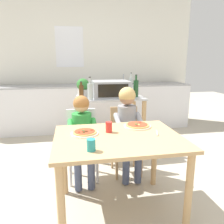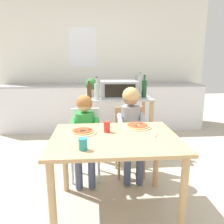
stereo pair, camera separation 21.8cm
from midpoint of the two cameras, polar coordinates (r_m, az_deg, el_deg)
The scene contains 20 objects.
ground_plane at distance 3.31m, azimuth -4.82°, elevation -11.55°, with size 11.94×11.94×0.00m, color #B7AD99.
back_wall_tiled at distance 4.85m, azimuth -7.44°, elevation 12.72°, with size 4.48×0.13×2.70m.
kitchen_counter at distance 4.54m, azimuth -6.78°, elevation 1.31°, with size 4.03×0.60×1.11m.
kitchen_island_cart at distance 3.37m, azimuth -2.38°, elevation -0.79°, with size 0.99×0.60×0.85m.
toaster_oven at distance 3.28m, azimuth -2.24°, elevation 5.97°, with size 0.54×0.41×0.24m.
bottle_tall_green_wine at distance 3.22m, azimuth -9.88°, elevation 5.29°, with size 0.07×0.07×0.24m.
bottle_squat_spirits at distance 3.05m, azimuth -7.74°, elevation 5.36°, with size 0.07×0.07×0.32m.
bottle_clear_vinegar at distance 3.55m, azimuth 3.16°, elevation 6.86°, with size 0.05×0.05×0.35m.
bottle_dark_olive_oil at distance 3.30m, azimuth 4.33°, elevation 6.22°, with size 0.07×0.07×0.33m.
potted_herb_plant at distance 3.36m, azimuth -9.40°, elevation 6.39°, with size 0.19×0.19×0.27m.
dining_table at distance 1.97m, azimuth -1.58°, elevation -9.42°, with size 1.11×0.86×0.74m.
dining_chair_left at distance 2.66m, azimuth -10.07°, elevation -6.84°, with size 0.36×0.36×0.81m.
dining_chair_right at distance 2.74m, azimuth 1.18°, elevation -6.01°, with size 0.36×0.36×0.81m.
child_in_green_shirt at distance 2.49m, azimuth -10.18°, elevation -4.45°, with size 0.32×0.42×0.99m.
child_in_grey_shirt at distance 2.57m, azimuth 1.73°, elevation -2.39°, with size 0.32×0.42×1.07m.
pizza_plate_white at distance 2.02m, azimuth -10.15°, elevation -5.31°, with size 0.25×0.25×0.03m.
pizza_plate_cream at distance 2.21m, azimuth 3.78°, elevation -3.52°, with size 0.27×0.27×0.03m.
drinking_cup_red at distance 2.03m, azimuth -3.89°, elevation -3.94°, with size 0.06×0.06×0.10m, color red.
drinking_cup_teal at distance 1.64m, azimuth -9.26°, elevation -8.49°, with size 0.07×0.07×0.09m, color teal.
serving_spoon at distance 2.02m, azimuth 8.63°, elevation -5.44°, with size 0.01×0.01×0.14m, color #B7BABF.
Camera 1 is at (-0.39, -1.79, 1.38)m, focal length 35.34 mm.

